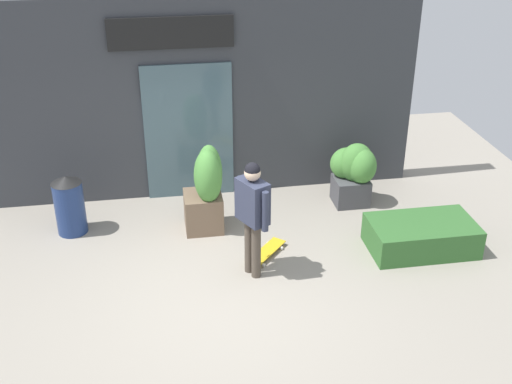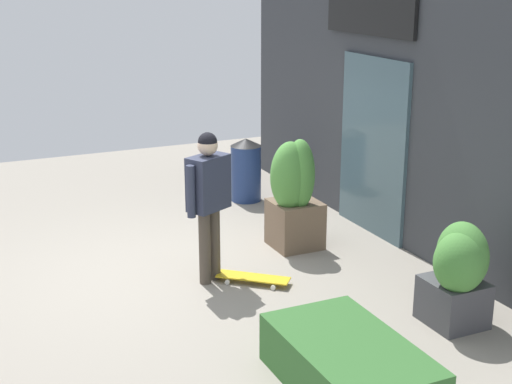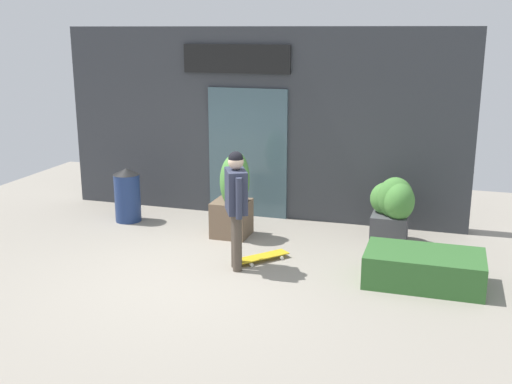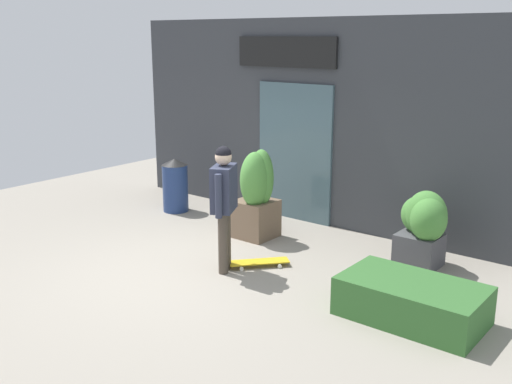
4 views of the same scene
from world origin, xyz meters
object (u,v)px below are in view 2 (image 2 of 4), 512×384
skateboard (253,278)px  planter_box_left (294,195)px  trash_bin (246,169)px  skateboarder (209,191)px  planter_box_right (460,268)px

skateboard → planter_box_left: planter_box_left is taller
trash_bin → planter_box_left: bearing=-7.4°
planter_box_left → skateboard: bearing=-49.9°
skateboarder → planter_box_left: (-0.50, 1.31, -0.35)m
trash_bin → planter_box_right: bearing=2.9°
planter_box_left → skateboarder: bearing=-69.2°
skateboard → trash_bin: (-2.84, 1.17, 0.42)m
skateboard → planter_box_right: size_ratio=0.71×
skateboard → trash_bin: bearing=108.4°
skateboard → planter_box_left: 1.34m
planter_box_left → planter_box_right: (2.48, 0.50, -0.10)m
trash_bin → skateboarder: bearing=-31.5°
planter_box_left → trash_bin: size_ratio=1.47×
skateboard → trash_bin: size_ratio=0.80×
skateboarder → skateboard: size_ratio=2.23×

